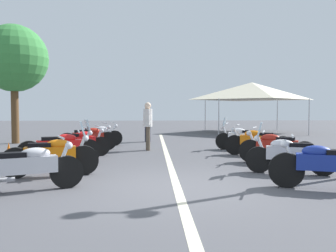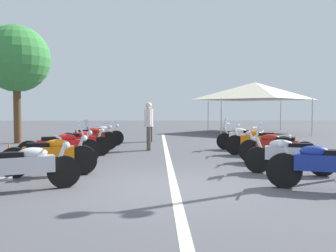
{
  "view_description": "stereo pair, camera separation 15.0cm",
  "coord_description": "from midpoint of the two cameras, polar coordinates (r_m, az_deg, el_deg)",
  "views": [
    {
      "loc": [
        -6.77,
        0.47,
        1.5
      ],
      "look_at": [
        4.0,
        0.0,
        0.99
      ],
      "focal_mm": 38.15,
      "sensor_mm": 36.0,
      "label": 1
    },
    {
      "loc": [
        -6.77,
        0.32,
        1.5
      ],
      "look_at": [
        4.0,
        0.0,
        0.99
      ],
      "focal_mm": 38.15,
      "sensor_mm": 36.0,
      "label": 2
    }
  ],
  "objects": [
    {
      "name": "motorcycle_right_row_3",
      "position": [
        11.84,
        13.8,
        -2.4
      ],
      "size": [
        0.98,
        2.08,
        1.01
      ],
      "rotation": [
        0.0,
        0.0,
        1.22
      ],
      "color": "black",
      "rests_on": "ground_plane"
    },
    {
      "name": "traffic_cone_1",
      "position": [
        13.88,
        16.05,
        -2.39
      ],
      "size": [
        0.36,
        0.36,
        0.61
      ],
      "color": "orange",
      "rests_on": "ground_plane"
    },
    {
      "name": "motorcycle_right_row_0",
      "position": [
        7.23,
        23.33,
        -5.74
      ],
      "size": [
        0.95,
        2.01,
        1.01
      ],
      "rotation": [
        0.0,
        0.0,
        1.23
      ],
      "color": "black",
      "rests_on": "ground_plane"
    },
    {
      "name": "roadside_tree_0",
      "position": [
        17.13,
        -23.64,
        9.8
      ],
      "size": [
        2.91,
        2.91,
        5.16
      ],
      "color": "brown",
      "rests_on": "ground_plane"
    },
    {
      "name": "motorcycle_right_row_1",
      "position": [
        8.68,
        18.26,
        -4.3
      ],
      "size": [
        0.94,
        1.95,
        1.2
      ],
      "rotation": [
        0.0,
        0.0,
        1.23
      ],
      "color": "black",
      "rests_on": "ground_plane"
    },
    {
      "name": "ground_plane",
      "position": [
        6.94,
        0.82,
        -9.76
      ],
      "size": [
        80.0,
        80.0,
        0.0
      ],
      "primitive_type": "plane",
      "color": "#4C4C51"
    },
    {
      "name": "motorcycle_left_row_2",
      "position": [
        10.13,
        -17.18,
        -3.2
      ],
      "size": [
        0.97,
        2.13,
        1.22
      ],
      "rotation": [
        0.0,
        0.0,
        -1.22
      ],
      "color": "black",
      "rests_on": "ground_plane"
    },
    {
      "name": "lane_centre_stripe",
      "position": [
        11.35,
        -0.49,
        -4.86
      ],
      "size": [
        19.35,
        0.16,
        0.01
      ],
      "primitive_type": "cube",
      "color": "beige",
      "rests_on": "ground_plane"
    },
    {
      "name": "traffic_cone_2",
      "position": [
        10.48,
        -24.47,
        -4.15
      ],
      "size": [
        0.36,
        0.36,
        0.61
      ],
      "color": "orange",
      "rests_on": "ground_plane"
    },
    {
      "name": "event_tent",
      "position": [
        23.38,
        13.06,
        5.46
      ],
      "size": [
        5.75,
        5.75,
        3.2
      ],
      "color": "beige",
      "rests_on": "ground_plane"
    },
    {
      "name": "motorcycle_left_row_0",
      "position": [
        7.01,
        -22.28,
        -6.1
      ],
      "size": [
        1.03,
        1.96,
        0.99
      ],
      "rotation": [
        0.0,
        0.0,
        -1.16
      ],
      "color": "black",
      "rests_on": "ground_plane"
    },
    {
      "name": "motorcycle_left_row_3",
      "position": [
        11.57,
        -14.5,
        -2.58
      ],
      "size": [
        0.91,
        1.97,
        0.99
      ],
      "rotation": [
        0.0,
        0.0,
        -1.23
      ],
      "color": "black",
      "rests_on": "ground_plane"
    },
    {
      "name": "motorcycle_left_row_4",
      "position": [
        13.17,
        -12.92,
        -1.86
      ],
      "size": [
        0.99,
        2.01,
        1.01
      ],
      "rotation": [
        0.0,
        0.0,
        -1.19
      ],
      "color": "black",
      "rests_on": "ground_plane"
    },
    {
      "name": "motorcycle_right_row_2",
      "position": [
        10.2,
        16.51,
        -3.26
      ],
      "size": [
        1.05,
        1.94,
        1.0
      ],
      "rotation": [
        0.0,
        0.0,
        1.13
      ],
      "color": "black",
      "rests_on": "ground_plane"
    },
    {
      "name": "bystander_0",
      "position": [
        12.96,
        -3.56,
        0.62
      ],
      "size": [
        0.53,
        0.32,
        1.75
      ],
      "rotation": [
        0.0,
        0.0,
        1.69
      ],
      "color": "brown",
      "rests_on": "ground_plane"
    },
    {
      "name": "bystander_1",
      "position": [
        16.39,
        -3.54,
        0.85
      ],
      "size": [
        0.41,
        0.39,
        1.65
      ],
      "rotation": [
        0.0,
        0.0,
        5.47
      ],
      "color": "#1E2338",
      "rests_on": "ground_plane"
    },
    {
      "name": "motorcycle_left_row_5",
      "position": [
        14.72,
        -11.46,
        -1.43
      ],
      "size": [
        0.92,
        1.99,
        0.99
      ],
      "rotation": [
        0.0,
        0.0,
        -1.23
      ],
      "color": "black",
      "rests_on": "ground_plane"
    },
    {
      "name": "motorcycle_left_row_1",
      "position": [
        8.38,
        -18.58,
        -4.44
      ],
      "size": [
        0.77,
        2.08,
        1.23
      ],
      "rotation": [
        0.0,
        0.0,
        -1.33
      ],
      "color": "black",
      "rests_on": "ground_plane"
    },
    {
      "name": "motorcycle_right_row_4",
      "position": [
        13.3,
        11.5,
        -1.82
      ],
      "size": [
        0.97,
        1.95,
        1.2
      ],
      "rotation": [
        0.0,
        0.0,
        1.2
      ],
      "color": "black",
      "rests_on": "ground_plane"
    }
  ]
}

